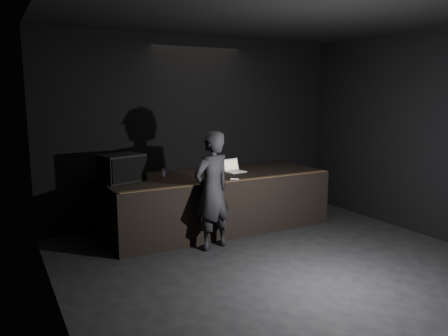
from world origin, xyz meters
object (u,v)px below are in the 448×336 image
object	(u,v)px
stage_riser	(216,201)
stage_monitor	(122,168)
person	(212,191)
beer_can	(163,174)
laptop	(234,169)

from	to	relation	value
stage_riser	stage_monitor	bearing A→B (deg)	175.23
stage_monitor	person	bearing A→B (deg)	-59.92
stage_monitor	beer_can	bearing A→B (deg)	-27.94
laptop	stage_riser	bearing A→B (deg)	175.32
laptop	stage_monitor	bearing A→B (deg)	167.40
stage_riser	beer_can	bearing A→B (deg)	-179.62
stage_riser	stage_monitor	size ratio (longest dim) A/B	5.13
laptop	person	xyz separation A→B (m)	(-0.95, -0.98, -0.12)
beer_can	person	size ratio (longest dim) A/B	0.09
stage_monitor	beer_can	distance (m)	0.69
beer_can	stage_monitor	bearing A→B (deg)	167.58
beer_can	person	world-z (taller)	person
person	stage_riser	bearing A→B (deg)	-135.57
stage_riser	beer_can	world-z (taller)	beer_can
stage_riser	laptop	bearing A→B (deg)	5.03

